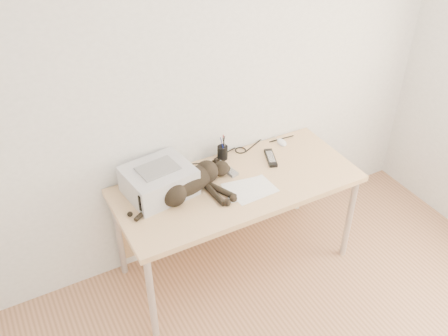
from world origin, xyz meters
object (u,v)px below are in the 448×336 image
printer (159,181)px  desk (231,191)px  mug (170,170)px  mouse (282,141)px  cat (189,184)px  pen_cup (222,152)px

printer → desk: bearing=-7.4°
mug → mouse: 0.86m
printer → mug: bearing=45.1°
desk → mug: mug is taller
cat → mug: cat is taller
desk → cat: (-0.32, -0.04, 0.21)m
pen_cup → desk: bearing=-102.3°
mug → mouse: mug is taller
desk → pen_cup: bearing=77.7°
printer → pen_cup: bearing=15.1°
printer → cat: (0.16, -0.10, -0.02)m
printer → cat: size_ratio=0.60×
desk → mouse: mouse is taller
cat → pen_cup: (0.36, 0.24, -0.02)m
desk → pen_cup: size_ratio=8.77×
printer → pen_cup: 0.55m
cat → mouse: bearing=-1.9°
cat → mouse: 0.86m
cat → pen_cup: 0.44m
printer → cat: printer is taller
cat → mug: (-0.03, 0.23, -0.03)m
printer → mouse: 1.00m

